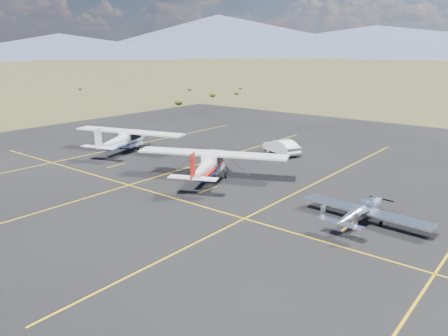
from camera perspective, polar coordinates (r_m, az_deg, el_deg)
ground at (r=31.09m, az=12.24°, el=-4.12°), size 1600.00×1600.00×0.00m
apron at (r=34.55m, az=1.83°, el=-1.79°), size 72.00×72.00×0.02m
aircraft_low_wing at (r=27.35m, az=17.50°, el=-5.36°), size 5.80×8.08×1.75m
aircraft_cessna at (r=34.35m, az=-2.11°, el=0.51°), size 9.00×11.90×3.12m
aircraft_plain at (r=45.06m, az=-13.10°, el=3.68°), size 8.18×12.15×3.09m
sedan at (r=43.81m, az=7.50°, el=2.79°), size 3.24×4.72×1.47m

